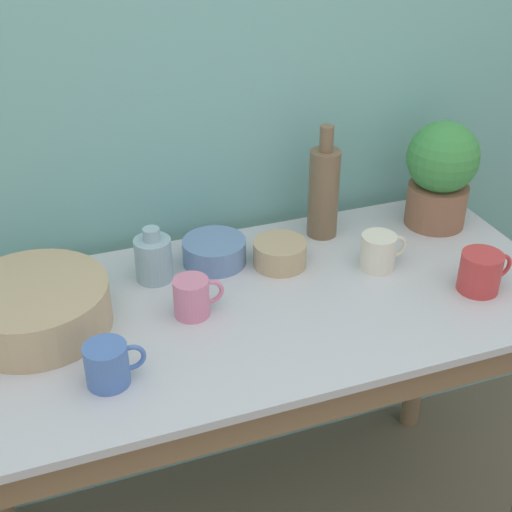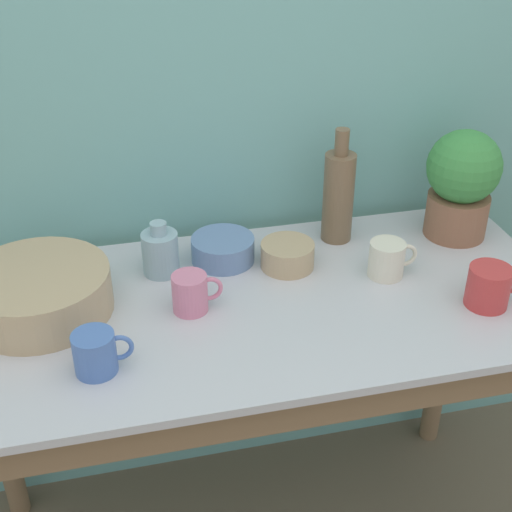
# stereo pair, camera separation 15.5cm
# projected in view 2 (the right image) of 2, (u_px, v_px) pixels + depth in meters

# --- Properties ---
(wall_back) EXTENTS (6.00, 0.05, 2.40)m
(wall_back) POSITION_uv_depth(u_px,v_px,m) (220.00, 96.00, 1.75)
(wall_back) COLOR #70ADA8
(wall_back) RESTS_ON ground_plane
(counter_table) EXTENTS (1.43, 0.66, 0.85)m
(counter_table) POSITION_uv_depth(u_px,v_px,m) (259.00, 365.00, 1.67)
(counter_table) COLOR #846647
(counter_table) RESTS_ON ground_plane
(potted_plant) EXTENTS (0.19, 0.19, 0.29)m
(potted_plant) POSITION_uv_depth(u_px,v_px,m) (462.00, 182.00, 1.80)
(potted_plant) COLOR #8C5B42
(potted_plant) RESTS_ON counter_table
(bowl_wash_large) EXTENTS (0.32, 0.32, 0.10)m
(bowl_wash_large) POSITION_uv_depth(u_px,v_px,m) (38.00, 292.00, 1.55)
(bowl_wash_large) COLOR tan
(bowl_wash_large) RESTS_ON counter_table
(bottle_tall) EXTENTS (0.08, 0.08, 0.30)m
(bottle_tall) POSITION_uv_depth(u_px,v_px,m) (338.00, 195.00, 1.79)
(bottle_tall) COLOR brown
(bottle_tall) RESTS_ON counter_table
(bottle_short) EXTENTS (0.09, 0.09, 0.13)m
(bottle_short) POSITION_uv_depth(u_px,v_px,m) (160.00, 252.00, 1.69)
(bottle_short) COLOR #93B2BC
(bottle_short) RESTS_ON counter_table
(mug_red) EXTENTS (0.13, 0.10, 0.09)m
(mug_red) POSITION_uv_depth(u_px,v_px,m) (489.00, 286.00, 1.58)
(mug_red) COLOR #C63838
(mug_red) RESTS_ON counter_table
(mug_pink) EXTENTS (0.11, 0.08, 0.09)m
(mug_pink) POSITION_uv_depth(u_px,v_px,m) (191.00, 293.00, 1.56)
(mug_pink) COLOR pink
(mug_pink) RESTS_ON counter_table
(mug_blue) EXTENTS (0.12, 0.08, 0.09)m
(mug_blue) POSITION_uv_depth(u_px,v_px,m) (96.00, 353.00, 1.39)
(mug_blue) COLOR #4C70B7
(mug_blue) RESTS_ON counter_table
(mug_cream) EXTENTS (0.12, 0.09, 0.09)m
(mug_cream) POSITION_uv_depth(u_px,v_px,m) (388.00, 259.00, 1.68)
(mug_cream) COLOR beige
(mug_cream) RESTS_ON counter_table
(bowl_small_blue) EXTENTS (0.16, 0.16, 0.06)m
(bowl_small_blue) POSITION_uv_depth(u_px,v_px,m) (223.00, 249.00, 1.75)
(bowl_small_blue) COLOR #6684B2
(bowl_small_blue) RESTS_ON counter_table
(bowl_small_tan) EXTENTS (0.13, 0.13, 0.06)m
(bowl_small_tan) POSITION_uv_depth(u_px,v_px,m) (287.00, 255.00, 1.72)
(bowl_small_tan) COLOR tan
(bowl_small_tan) RESTS_ON counter_table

